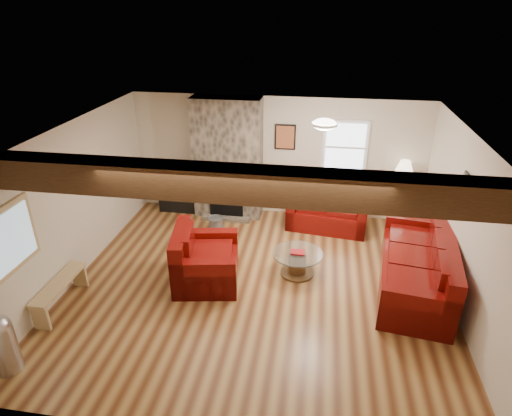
# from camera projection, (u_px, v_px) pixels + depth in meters

# --- Properties ---
(room) EXTENTS (8.00, 8.00, 8.00)m
(room) POSITION_uv_depth(u_px,v_px,m) (257.00, 217.00, 6.41)
(room) COLOR #5C3118
(room) RESTS_ON ground
(floor) EXTENTS (6.00, 6.00, 0.00)m
(floor) POSITION_uv_depth(u_px,v_px,m) (257.00, 285.00, 6.96)
(floor) COLOR #5C3118
(floor) RESTS_ON ground
(oak_beam) EXTENTS (6.00, 0.36, 0.38)m
(oak_beam) POSITION_uv_depth(u_px,v_px,m) (241.00, 184.00, 4.83)
(oak_beam) COLOR #371F10
(oak_beam) RESTS_ON room
(chimney_breast) EXTENTS (1.40, 0.67, 2.50)m
(chimney_breast) POSITION_uv_depth(u_px,v_px,m) (228.00, 160.00, 8.77)
(chimney_breast) COLOR #36312A
(chimney_breast) RESTS_ON floor
(back_window) EXTENTS (0.90, 0.08, 1.10)m
(back_window) POSITION_uv_depth(u_px,v_px,m) (345.00, 147.00, 8.50)
(back_window) COLOR white
(back_window) RESTS_ON room
(hatch_window) EXTENTS (0.08, 1.00, 0.90)m
(hatch_window) POSITION_uv_depth(u_px,v_px,m) (8.00, 240.00, 5.40)
(hatch_window) COLOR tan
(hatch_window) RESTS_ON room
(ceiling_dome) EXTENTS (0.40, 0.40, 0.18)m
(ceiling_dome) POSITION_uv_depth(u_px,v_px,m) (324.00, 126.00, 6.56)
(ceiling_dome) COLOR white
(ceiling_dome) RESTS_ON room
(artwork_back) EXTENTS (0.42, 0.06, 0.52)m
(artwork_back) POSITION_uv_depth(u_px,v_px,m) (285.00, 137.00, 8.60)
(artwork_back) COLOR black
(artwork_back) RESTS_ON room
(artwork_right) EXTENTS (0.06, 0.55, 0.42)m
(artwork_right) POSITION_uv_depth(u_px,v_px,m) (467.00, 191.00, 6.04)
(artwork_right) COLOR black
(artwork_right) RESTS_ON room
(sofa_three) EXTENTS (1.36, 2.56, 0.94)m
(sofa_three) POSITION_uv_depth(u_px,v_px,m) (416.00, 262.00, 6.73)
(sofa_three) COLOR #420504
(sofa_three) RESTS_ON floor
(loveseat) EXTENTS (1.66, 1.09, 0.83)m
(loveseat) POSITION_uv_depth(u_px,v_px,m) (328.00, 208.00, 8.60)
(loveseat) COLOR #420504
(loveseat) RESTS_ON floor
(armchair_red) EXTENTS (1.18, 1.29, 0.92)m
(armchair_red) POSITION_uv_depth(u_px,v_px,m) (206.00, 256.00, 6.90)
(armchair_red) COLOR #420504
(armchair_red) RESTS_ON floor
(coffee_table) EXTENTS (0.84, 0.84, 0.44)m
(coffee_table) POSITION_uv_depth(u_px,v_px,m) (297.00, 263.00, 7.17)
(coffee_table) COLOR #452B16
(coffee_table) RESTS_ON floor
(tv_cabinet) EXTENTS (0.97, 0.39, 0.49)m
(tv_cabinet) POSITION_uv_depth(u_px,v_px,m) (183.00, 199.00, 9.38)
(tv_cabinet) COLOR black
(tv_cabinet) RESTS_ON floor
(television) EXTENTS (0.74, 0.10, 0.43)m
(television) POSITION_uv_depth(u_px,v_px,m) (181.00, 180.00, 9.18)
(television) COLOR black
(television) RESTS_ON tv_cabinet
(floor_lamp) EXTENTS (0.37, 0.37, 1.43)m
(floor_lamp) POSITION_uv_depth(u_px,v_px,m) (404.00, 171.00, 8.22)
(floor_lamp) COLOR #AD9348
(floor_lamp) RESTS_ON floor
(pine_bench) EXTENTS (0.26, 1.13, 0.42)m
(pine_bench) POSITION_uv_depth(u_px,v_px,m) (61.00, 294.00, 6.40)
(pine_bench) COLOR tan
(pine_bench) RESTS_ON floor
(pedal_bin) EXTENTS (0.40, 0.40, 0.82)m
(pedal_bin) POSITION_uv_depth(u_px,v_px,m) (2.00, 343.00, 5.22)
(pedal_bin) COLOR #B4B4B9
(pedal_bin) RESTS_ON floor
(coal_bucket) EXTENTS (0.32, 0.32, 0.30)m
(coal_bucket) POSITION_uv_depth(u_px,v_px,m) (216.00, 224.00, 8.55)
(coal_bucket) COLOR slate
(coal_bucket) RESTS_ON floor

